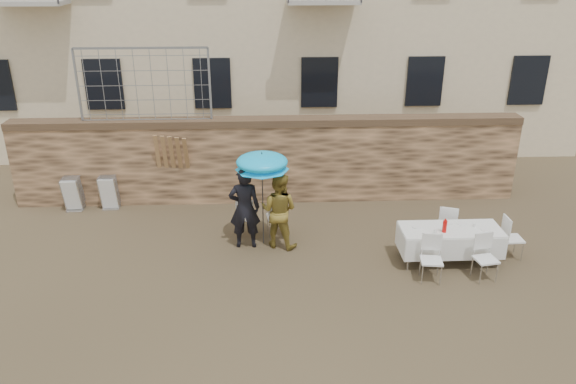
{
  "coord_description": "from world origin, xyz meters",
  "views": [
    {
      "loc": [
        -0.09,
        -8.76,
        6.1
      ],
      "look_at": [
        0.4,
        2.2,
        1.4
      ],
      "focal_mm": 35.0,
      "sensor_mm": 36.0,
      "label": 1
    }
  ],
  "objects_px": {
    "table_chair_back": "(447,224)",
    "table_chair_front_right": "(486,258)",
    "soda_bottle": "(445,226)",
    "chair_stack_right": "(110,190)",
    "woman_dress": "(279,210)",
    "table_chair_side": "(513,237)",
    "table_chair_front_left": "(432,259)",
    "umbrella": "(262,165)",
    "man_suit": "(245,208)",
    "couple_chair_left": "(246,216)",
    "couple_chair_right": "(276,215)",
    "banquet_table": "(451,230)",
    "chair_stack_left": "(75,191)"
  },
  "relations": [
    {
      "from": "table_chair_back",
      "to": "chair_stack_left",
      "type": "height_order",
      "value": "table_chair_back"
    },
    {
      "from": "umbrella",
      "to": "table_chair_front_right",
      "type": "relative_size",
      "value": 2.11
    },
    {
      "from": "man_suit",
      "to": "banquet_table",
      "type": "relative_size",
      "value": 0.89
    },
    {
      "from": "man_suit",
      "to": "woman_dress",
      "type": "relative_size",
      "value": 1.08
    },
    {
      "from": "umbrella",
      "to": "couple_chair_right",
      "type": "bearing_deg",
      "value": 56.31
    },
    {
      "from": "banquet_table",
      "to": "table_chair_back",
      "type": "xyz_separation_m",
      "value": [
        0.2,
        0.8,
        -0.25
      ]
    },
    {
      "from": "man_suit",
      "to": "chair_stack_right",
      "type": "bearing_deg",
      "value": -33.94
    },
    {
      "from": "umbrella",
      "to": "table_chair_side",
      "type": "distance_m",
      "value": 5.59
    },
    {
      "from": "table_chair_back",
      "to": "table_chair_front_left",
      "type": "bearing_deg",
      "value": 81.79
    },
    {
      "from": "couple_chair_right",
      "to": "banquet_table",
      "type": "bearing_deg",
      "value": 152.16
    },
    {
      "from": "woman_dress",
      "to": "soda_bottle",
      "type": "height_order",
      "value": "woman_dress"
    },
    {
      "from": "couple_chair_left",
      "to": "chair_stack_left",
      "type": "xyz_separation_m",
      "value": [
        -4.42,
        1.73,
        -0.02
      ]
    },
    {
      "from": "couple_chair_right",
      "to": "banquet_table",
      "type": "relative_size",
      "value": 0.46
    },
    {
      "from": "chair_stack_right",
      "to": "woman_dress",
      "type": "bearing_deg",
      "value": -28.08
    },
    {
      "from": "woman_dress",
      "to": "chair_stack_right",
      "type": "xyz_separation_m",
      "value": [
        -4.27,
        2.28,
        -0.41
      ]
    },
    {
      "from": "chair_stack_right",
      "to": "couple_chair_left",
      "type": "bearing_deg",
      "value": -26.15
    },
    {
      "from": "couple_chair_right",
      "to": "chair_stack_left",
      "type": "height_order",
      "value": "couple_chair_right"
    },
    {
      "from": "couple_chair_left",
      "to": "table_chair_back",
      "type": "relative_size",
      "value": 1.0
    },
    {
      "from": "chair_stack_right",
      "to": "table_chair_side",
      "type": "bearing_deg",
      "value": -18.17
    },
    {
      "from": "woman_dress",
      "to": "chair_stack_right",
      "type": "distance_m",
      "value": 4.86
    },
    {
      "from": "banquet_table",
      "to": "chair_stack_left",
      "type": "height_order",
      "value": "chair_stack_left"
    },
    {
      "from": "table_chair_back",
      "to": "table_chair_front_right",
      "type": "bearing_deg",
      "value": 120.04
    },
    {
      "from": "table_chair_front_right",
      "to": "man_suit",
      "type": "bearing_deg",
      "value": 151.37
    },
    {
      "from": "chair_stack_left",
      "to": "chair_stack_right",
      "type": "xyz_separation_m",
      "value": [
        0.9,
        0.0,
        0.0
      ]
    },
    {
      "from": "woman_dress",
      "to": "table_chair_front_left",
      "type": "distance_m",
      "value": 3.42
    },
    {
      "from": "umbrella",
      "to": "chair_stack_right",
      "type": "distance_m",
      "value": 4.72
    },
    {
      "from": "banquet_table",
      "to": "table_chair_front_right",
      "type": "height_order",
      "value": "table_chair_front_right"
    },
    {
      "from": "couple_chair_left",
      "to": "table_chair_front_right",
      "type": "height_order",
      "value": "same"
    },
    {
      "from": "table_chair_front_left",
      "to": "table_chair_front_right",
      "type": "height_order",
      "value": "same"
    },
    {
      "from": "couple_chair_left",
      "to": "chair_stack_left",
      "type": "height_order",
      "value": "couple_chair_left"
    },
    {
      "from": "woman_dress",
      "to": "chair_stack_left",
      "type": "xyz_separation_m",
      "value": [
        -5.17,
        2.28,
        -0.41
      ]
    },
    {
      "from": "chair_stack_right",
      "to": "couple_chair_right",
      "type": "bearing_deg",
      "value": -22.27
    },
    {
      "from": "table_chair_back",
      "to": "chair_stack_left",
      "type": "relative_size",
      "value": 1.04
    },
    {
      "from": "couple_chair_right",
      "to": "table_chair_side",
      "type": "distance_m",
      "value": 5.21
    },
    {
      "from": "couple_chair_right",
      "to": "chair_stack_left",
      "type": "xyz_separation_m",
      "value": [
        -5.12,
        1.73,
        -0.02
      ]
    },
    {
      "from": "banquet_table",
      "to": "chair_stack_left",
      "type": "bearing_deg",
      "value": 160.28
    },
    {
      "from": "table_chair_side",
      "to": "man_suit",
      "type": "bearing_deg",
      "value": 81.47
    },
    {
      "from": "chair_stack_left",
      "to": "chair_stack_right",
      "type": "distance_m",
      "value": 0.9
    },
    {
      "from": "chair_stack_left",
      "to": "man_suit",
      "type": "bearing_deg",
      "value": -27.27
    },
    {
      "from": "soda_bottle",
      "to": "table_chair_back",
      "type": "xyz_separation_m",
      "value": [
        0.4,
        0.95,
        -0.43
      ]
    },
    {
      "from": "table_chair_back",
      "to": "couple_chair_left",
      "type": "bearing_deg",
      "value": 11.42
    },
    {
      "from": "chair_stack_right",
      "to": "man_suit",
      "type": "bearing_deg",
      "value": -32.91
    },
    {
      "from": "table_chair_front_right",
      "to": "table_chair_side",
      "type": "relative_size",
      "value": 1.0
    },
    {
      "from": "table_chair_front_left",
      "to": "chair_stack_right",
      "type": "relative_size",
      "value": 1.04
    },
    {
      "from": "couple_chair_right",
      "to": "chair_stack_right",
      "type": "xyz_separation_m",
      "value": [
        -4.22,
        1.73,
        -0.02
      ]
    },
    {
      "from": "banquet_table",
      "to": "soda_bottle",
      "type": "relative_size",
      "value": 8.08
    },
    {
      "from": "couple_chair_left",
      "to": "couple_chair_right",
      "type": "bearing_deg",
      "value": -174.9
    },
    {
      "from": "woman_dress",
      "to": "chair_stack_right",
      "type": "height_order",
      "value": "woman_dress"
    },
    {
      "from": "soda_bottle",
      "to": "table_chair_front_left",
      "type": "bearing_deg",
      "value": -123.69
    },
    {
      "from": "table_chair_front_right",
      "to": "chair_stack_right",
      "type": "bearing_deg",
      "value": 144.83
    }
  ]
}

